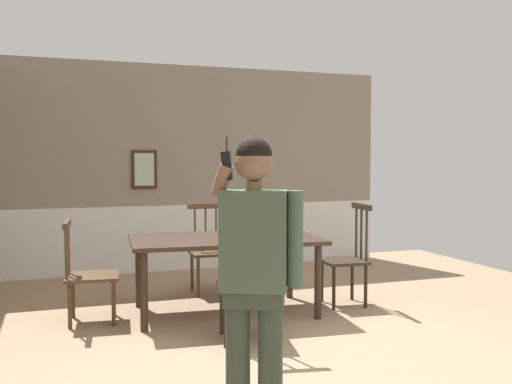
# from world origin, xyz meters

# --- Properties ---
(ground_plane) EXTENTS (8.05, 8.05, 0.00)m
(ground_plane) POSITION_xyz_m (0.00, 0.00, 0.00)
(ground_plane) COLOR #9E7F60
(room_back_partition) EXTENTS (5.62, 0.17, 2.82)m
(room_back_partition) POSITION_xyz_m (-0.00, 3.66, 1.36)
(room_back_partition) COLOR gray
(room_back_partition) RESTS_ON ground_plane
(dining_table) EXTENTS (1.92, 1.23, 0.76)m
(dining_table) POSITION_xyz_m (-0.22, 1.25, 0.68)
(dining_table) COLOR #38281E
(dining_table) RESTS_ON ground_plane
(chair_near_window) EXTENTS (0.52, 0.52, 0.96)m
(chair_near_window) POSITION_xyz_m (-1.52, 1.36, 0.46)
(chair_near_window) COLOR #513823
(chair_near_window) RESTS_ON ground_plane
(chair_by_doorway) EXTENTS (0.48, 0.48, 1.06)m
(chair_by_doorway) POSITION_xyz_m (1.09, 1.14, 0.50)
(chair_by_doorway) COLOR #2D2319
(chair_by_doorway) RESTS_ON ground_plane
(chair_at_table_head) EXTENTS (0.43, 0.43, 1.01)m
(chair_at_table_head) POSITION_xyz_m (-0.14, 2.18, 0.49)
(chair_at_table_head) COLOR #513823
(chair_at_table_head) RESTS_ON ground_plane
(chair_opposite_corner) EXTENTS (0.55, 0.55, 1.05)m
(chair_opposite_corner) POSITION_xyz_m (-0.30, 0.32, 0.49)
(chair_opposite_corner) COLOR #2D2319
(chair_opposite_corner) RESTS_ON ground_plane
(person_figure) EXTENTS (0.49, 0.34, 1.65)m
(person_figure) POSITION_xyz_m (-0.74, -1.17, 0.93)
(person_figure) COLOR #3A493A
(person_figure) RESTS_ON ground_plane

